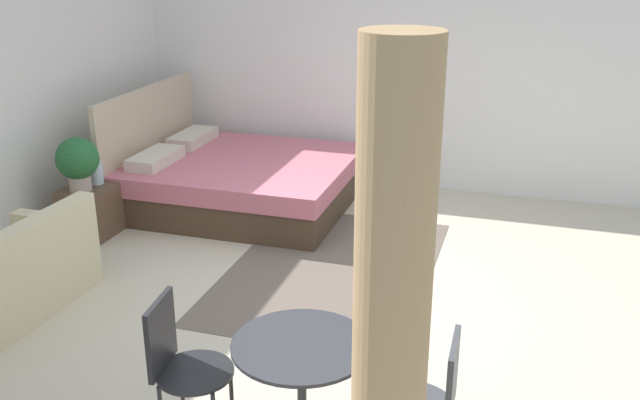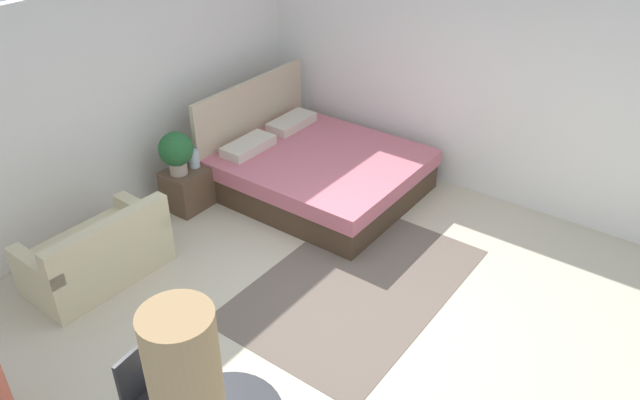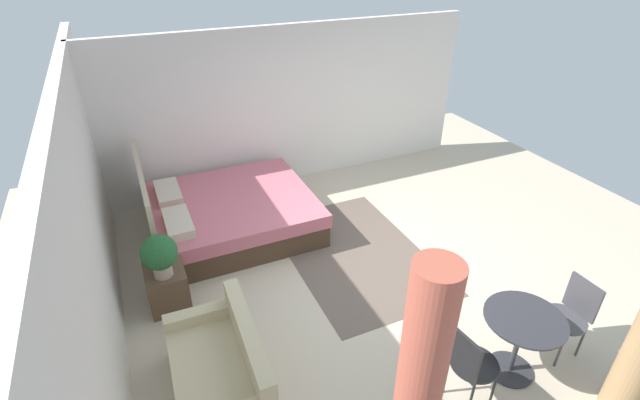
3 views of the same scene
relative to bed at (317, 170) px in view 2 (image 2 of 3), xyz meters
The scene contains 10 objects.
ground_plane 2.25m from the bed, 137.32° to the right, with size 8.72×9.20×0.02m, color beige.
wall_back 2.49m from the bed, 135.87° to the left, with size 8.72×0.12×2.57m, color silver.
wall_right 2.18m from the bed, 51.09° to the right, with size 0.12×6.20×2.57m, color silver.
area_rug 1.90m from the bed, 131.44° to the right, with size 2.59×1.69×0.01m, color #66564C.
bed is the anchor object (origin of this frame).
couch 2.76m from the bed, 164.76° to the left, with size 1.36×0.80×0.78m.
nightstand 1.56m from the bed, 139.55° to the left, with size 0.53×0.43×0.48m.
potted_plant 1.71m from the bed, 141.60° to the left, with size 0.39×0.39×0.51m.
vase 1.48m from the bed, 137.05° to the left, with size 0.13×0.13×0.21m.
cafe_chair_near_couch 3.84m from the bed, 161.16° to the right, with size 0.47×0.47×0.88m.
Camera 2 is at (-3.65, -2.43, 3.94)m, focal length 34.45 mm.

